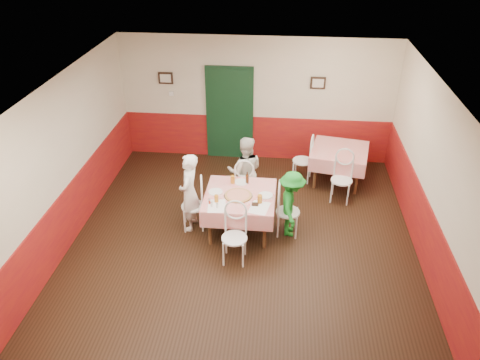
# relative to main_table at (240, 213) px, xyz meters

# --- Properties ---
(floor) EXTENTS (7.00, 7.00, 0.00)m
(floor) POSITION_rel_main_table_xyz_m (0.09, -0.59, -0.38)
(floor) COLOR black
(floor) RESTS_ON ground
(ceiling) EXTENTS (7.00, 7.00, 0.00)m
(ceiling) POSITION_rel_main_table_xyz_m (0.09, -0.59, 2.42)
(ceiling) COLOR white
(ceiling) RESTS_ON back_wall
(back_wall) EXTENTS (6.00, 0.10, 2.80)m
(back_wall) POSITION_rel_main_table_xyz_m (0.09, 2.91, 1.02)
(back_wall) COLOR beige
(back_wall) RESTS_ON ground
(left_wall) EXTENTS (0.10, 7.00, 2.80)m
(left_wall) POSITION_rel_main_table_xyz_m (-2.91, -0.59, 1.02)
(left_wall) COLOR beige
(left_wall) RESTS_ON ground
(right_wall) EXTENTS (0.10, 7.00, 2.80)m
(right_wall) POSITION_rel_main_table_xyz_m (3.09, -0.59, 1.02)
(right_wall) COLOR beige
(right_wall) RESTS_ON ground
(wainscot_back) EXTENTS (6.00, 0.03, 1.00)m
(wainscot_back) POSITION_rel_main_table_xyz_m (0.09, 2.89, 0.12)
(wainscot_back) COLOR maroon
(wainscot_back) RESTS_ON ground
(wainscot_left) EXTENTS (0.03, 7.00, 1.00)m
(wainscot_left) POSITION_rel_main_table_xyz_m (-2.90, -0.59, 0.12)
(wainscot_left) COLOR maroon
(wainscot_left) RESTS_ON ground
(wainscot_right) EXTENTS (0.03, 7.00, 1.00)m
(wainscot_right) POSITION_rel_main_table_xyz_m (3.07, -0.59, 0.12)
(wainscot_right) COLOR maroon
(wainscot_right) RESTS_ON ground
(door) EXTENTS (0.96, 0.06, 2.10)m
(door) POSITION_rel_main_table_xyz_m (-0.51, 2.86, 0.68)
(door) COLOR black
(door) RESTS_ON ground
(picture_left) EXTENTS (0.32, 0.03, 0.26)m
(picture_left) POSITION_rel_main_table_xyz_m (-1.91, 2.86, 1.48)
(picture_left) COLOR black
(picture_left) RESTS_ON back_wall
(picture_right) EXTENTS (0.32, 0.03, 0.26)m
(picture_right) POSITION_rel_main_table_xyz_m (1.39, 2.86, 1.48)
(picture_right) COLOR black
(picture_right) RESTS_ON back_wall
(thermostat) EXTENTS (0.10, 0.03, 0.10)m
(thermostat) POSITION_rel_main_table_xyz_m (-1.81, 2.86, 1.12)
(thermostat) COLOR white
(thermostat) RESTS_ON back_wall
(main_table) EXTENTS (1.23, 1.23, 0.77)m
(main_table) POSITION_rel_main_table_xyz_m (0.00, 0.00, 0.00)
(main_table) COLOR red
(main_table) RESTS_ON ground
(second_table) EXTENTS (1.31, 1.31, 0.77)m
(second_table) POSITION_rel_main_table_xyz_m (1.89, 1.94, 0.00)
(second_table) COLOR red
(second_table) RESTS_ON ground
(chair_left) EXTENTS (0.49, 0.49, 0.90)m
(chair_left) POSITION_rel_main_table_xyz_m (-0.85, 0.01, 0.08)
(chair_left) COLOR white
(chair_left) RESTS_ON ground
(chair_right) EXTENTS (0.43, 0.43, 0.90)m
(chair_right) POSITION_rel_main_table_xyz_m (0.85, -0.01, 0.08)
(chair_right) COLOR white
(chair_right) RESTS_ON ground
(chair_far) EXTENTS (0.43, 0.43, 0.90)m
(chair_far) POSITION_rel_main_table_xyz_m (0.01, 0.85, 0.08)
(chair_far) COLOR white
(chair_far) RESTS_ON ground
(chair_near) EXTENTS (0.43, 0.43, 0.90)m
(chair_near) POSITION_rel_main_table_xyz_m (-0.01, -0.85, 0.08)
(chair_near) COLOR white
(chair_near) RESTS_ON ground
(chair_second_a) EXTENTS (0.49, 0.49, 0.90)m
(chair_second_a) POSITION_rel_main_table_xyz_m (1.14, 1.94, 0.08)
(chair_second_a) COLOR white
(chair_second_a) RESTS_ON ground
(chair_second_b) EXTENTS (0.49, 0.49, 0.90)m
(chair_second_b) POSITION_rel_main_table_xyz_m (1.89, 1.19, 0.08)
(chair_second_b) COLOR white
(chair_second_b) RESTS_ON ground
(pizza) EXTENTS (0.47, 0.47, 0.03)m
(pizza) POSITION_rel_main_table_xyz_m (-0.03, -0.06, 0.40)
(pizza) COLOR #B74723
(pizza) RESTS_ON main_table
(plate_left) EXTENTS (0.25, 0.25, 0.01)m
(plate_left) POSITION_rel_main_table_xyz_m (-0.44, 0.03, 0.39)
(plate_left) COLOR white
(plate_left) RESTS_ON main_table
(plate_right) EXTENTS (0.25, 0.25, 0.01)m
(plate_right) POSITION_rel_main_table_xyz_m (0.45, 0.00, 0.39)
(plate_right) COLOR white
(plate_right) RESTS_ON main_table
(plate_far) EXTENTS (0.25, 0.25, 0.01)m
(plate_far) POSITION_rel_main_table_xyz_m (-0.02, 0.41, 0.39)
(plate_far) COLOR white
(plate_far) RESTS_ON main_table
(glass_a) EXTENTS (0.07, 0.07, 0.13)m
(glass_a) POSITION_rel_main_table_xyz_m (-0.37, -0.27, 0.45)
(glass_a) COLOR #BF7219
(glass_a) RESTS_ON main_table
(glass_b) EXTENTS (0.08, 0.08, 0.15)m
(glass_b) POSITION_rel_main_table_xyz_m (0.36, -0.23, 0.46)
(glass_b) COLOR #BF7219
(glass_b) RESTS_ON main_table
(glass_c) EXTENTS (0.08, 0.08, 0.14)m
(glass_c) POSITION_rel_main_table_xyz_m (-0.17, 0.37, 0.46)
(glass_c) COLOR #BF7219
(glass_c) RESTS_ON main_table
(beer_bottle) EXTENTS (0.06, 0.06, 0.21)m
(beer_bottle) POSITION_rel_main_table_xyz_m (0.09, 0.39, 0.49)
(beer_bottle) COLOR #381C0A
(beer_bottle) RESTS_ON main_table
(shaker_a) EXTENTS (0.04, 0.04, 0.09)m
(shaker_a) POSITION_rel_main_table_xyz_m (-0.43, -0.43, 0.43)
(shaker_a) COLOR silver
(shaker_a) RESTS_ON main_table
(shaker_b) EXTENTS (0.04, 0.04, 0.09)m
(shaker_b) POSITION_rel_main_table_xyz_m (-0.34, -0.46, 0.43)
(shaker_b) COLOR silver
(shaker_b) RESTS_ON main_table
(shaker_c) EXTENTS (0.04, 0.04, 0.09)m
(shaker_c) POSITION_rel_main_table_xyz_m (-0.48, -0.34, 0.43)
(shaker_c) COLOR #B23319
(shaker_c) RESTS_ON main_table
(menu_left) EXTENTS (0.35, 0.44, 0.00)m
(menu_left) POSITION_rel_main_table_xyz_m (-0.35, -0.41, 0.39)
(menu_left) COLOR white
(menu_left) RESTS_ON main_table
(menu_right) EXTENTS (0.38, 0.46, 0.00)m
(menu_right) POSITION_rel_main_table_xyz_m (0.36, -0.39, 0.39)
(menu_right) COLOR white
(menu_right) RESTS_ON main_table
(wallet) EXTENTS (0.11, 0.09, 0.02)m
(wallet) POSITION_rel_main_table_xyz_m (0.28, -0.31, 0.40)
(wallet) COLOR black
(wallet) RESTS_ON main_table
(diner_left) EXTENTS (0.40, 0.56, 1.47)m
(diner_left) POSITION_rel_main_table_xyz_m (-0.90, 0.01, 0.36)
(diner_left) COLOR gray
(diner_left) RESTS_ON ground
(diner_far) EXTENTS (0.74, 0.60, 1.43)m
(diner_far) POSITION_rel_main_table_xyz_m (0.01, 0.90, 0.34)
(diner_far) COLOR gray
(diner_far) RESTS_ON ground
(diner_right) EXTENTS (0.47, 0.81, 1.24)m
(diner_right) POSITION_rel_main_table_xyz_m (0.90, -0.01, 0.25)
(diner_right) COLOR gray
(diner_right) RESTS_ON ground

